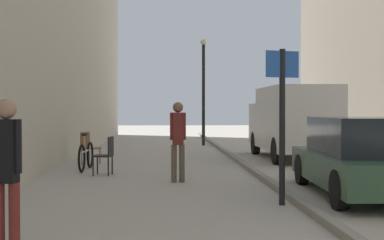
% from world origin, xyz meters
% --- Properties ---
extents(ground_plane, '(80.00, 80.00, 0.00)m').
position_xyz_m(ground_plane, '(0.00, 12.00, 0.00)').
color(ground_plane, '#A8A093').
extents(kerb_strip, '(0.16, 40.00, 0.12)m').
position_xyz_m(kerb_strip, '(1.58, 12.00, 0.06)').
color(kerb_strip, gray).
rests_on(kerb_strip, ground_plane).
extents(pedestrian_main_foreground, '(0.34, 0.22, 1.71)m').
position_xyz_m(pedestrian_main_foreground, '(-2.36, 4.34, 0.99)').
color(pedestrian_main_foreground, maroon).
rests_on(pedestrian_main_foreground, ground_plane).
extents(pedestrian_mid_block, '(0.35, 0.23, 1.76)m').
position_xyz_m(pedestrian_mid_block, '(-0.36, 10.02, 1.02)').
color(pedestrian_mid_block, brown).
rests_on(pedestrian_mid_block, ground_plane).
extents(delivery_van, '(1.96, 5.11, 2.31)m').
position_xyz_m(delivery_van, '(3.48, 15.30, 1.24)').
color(delivery_van, silver).
rests_on(delivery_van, ground_plane).
extents(parked_car, '(2.03, 4.29, 1.45)m').
position_xyz_m(parked_car, '(3.02, 8.13, 0.71)').
color(parked_car, '#335138').
rests_on(parked_car, ground_plane).
extents(street_sign_post, '(0.59, 0.19, 2.60)m').
position_xyz_m(street_sign_post, '(1.31, 7.22, 1.55)').
color(street_sign_post, black).
rests_on(street_sign_post, ground_plane).
extents(lamp_post, '(0.28, 0.28, 4.76)m').
position_xyz_m(lamp_post, '(1.10, 21.83, 2.72)').
color(lamp_post, black).
rests_on(lamp_post, ground_plane).
extents(bicycle_leaning, '(0.16, 1.77, 0.98)m').
position_xyz_m(bicycle_leaning, '(-2.71, 12.42, 0.38)').
color(bicycle_leaning, black).
rests_on(bicycle_leaning, ground_plane).
extents(cafe_chair_near_window, '(0.50, 0.50, 0.94)m').
position_xyz_m(cafe_chair_near_window, '(-2.07, 11.38, 0.55)').
color(cafe_chair_near_window, black).
rests_on(cafe_chair_near_window, ground_plane).
extents(cafe_chair_by_doorway, '(0.59, 0.59, 0.94)m').
position_xyz_m(cafe_chair_by_doorway, '(-2.87, 13.97, 0.55)').
color(cafe_chair_by_doorway, brown).
rests_on(cafe_chair_by_doorway, ground_plane).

